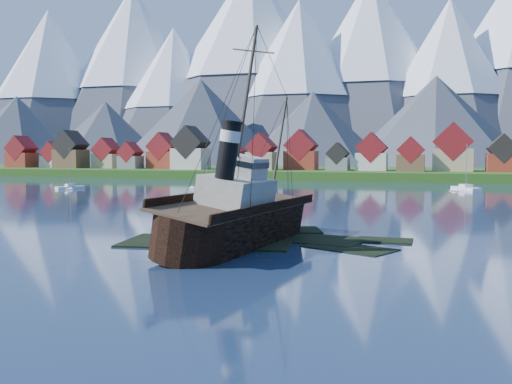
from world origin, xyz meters
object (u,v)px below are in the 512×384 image
(tugboat_wreck, at_px, (240,216))
(sailboat_c, at_px, (207,187))
(sailboat_e, at_px, (466,189))
(sailboat_b, at_px, (70,188))

(tugboat_wreck, xyz_separation_m, sailboat_c, (-39.34, 86.54, -2.69))
(sailboat_e, bearing_deg, sailboat_c, 162.55)
(tugboat_wreck, distance_m, sailboat_c, 95.10)
(sailboat_c, distance_m, sailboat_e, 67.94)
(tugboat_wreck, xyz_separation_m, sailboat_e, (27.53, 98.58, -2.66))
(sailboat_b, xyz_separation_m, sailboat_e, (100.30, 26.32, 0.01))
(sailboat_b, distance_m, sailboat_e, 103.70)
(tugboat_wreck, relative_size, sailboat_c, 2.69)
(tugboat_wreck, bearing_deg, sailboat_c, 121.69)
(sailboat_c, height_order, sailboat_e, sailboat_e)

